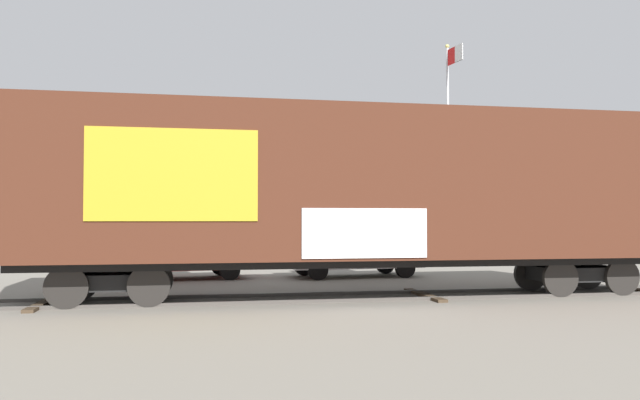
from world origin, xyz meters
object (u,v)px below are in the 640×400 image
object	(u,v)px
flagpole	(450,128)
parked_car_red	(174,252)
parked_car_white	(352,250)
freight_car	(359,188)

from	to	relation	value
flagpole	parked_car_red	distance (m)	13.93
parked_car_red	parked_car_white	bearing A→B (deg)	-0.44
flagpole	parked_car_white	size ratio (longest dim) A/B	2.14
parked_car_red	parked_car_white	xyz separation A→B (m)	(5.84, -0.04, 0.02)
flagpole	parked_car_white	xyz separation A→B (m)	(-5.69, -5.96, -5.09)
flagpole	parked_car_red	xyz separation A→B (m)	(-11.53, -5.91, -5.11)
freight_car	flagpole	bearing A→B (deg)	60.06
freight_car	parked_car_white	distance (m)	6.06
freight_car	parked_car_white	xyz separation A→B (m)	(1.02, 5.69, -1.80)
freight_car	parked_car_red	size ratio (longest dim) A/B	3.29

